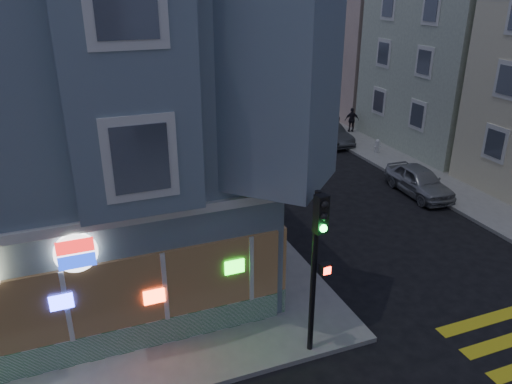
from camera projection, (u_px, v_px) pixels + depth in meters
sidewalk_ne at (442, 109)px, 38.49m from camera, size 24.00×42.00×0.15m
corner_building at (2, 95)px, 16.27m from camera, size 14.60×14.60×11.40m
row_house_b at (488, 51)px, 29.24m from camera, size 12.00×8.60×10.50m
row_house_c at (395, 47)px, 37.24m from camera, size 12.00×8.60×9.00m
row_house_d at (335, 26)px, 44.66m from camera, size 12.00×8.60×10.50m
utility_pole at (311, 51)px, 33.83m from camera, size 2.20×0.30×9.00m
street_tree_near at (278, 53)px, 39.37m from camera, size 3.00×3.00×5.30m
street_tree_far at (244, 42)px, 46.23m from camera, size 3.00×3.00×5.30m
pedestrian_a at (335, 124)px, 30.89m from camera, size 0.87×0.68×1.79m
pedestrian_b at (352, 120)px, 32.15m from camera, size 0.99×0.62×1.56m
parked_car_a at (419, 181)px, 23.14m from camera, size 1.78×4.00×1.34m
parked_car_b at (330, 134)px, 30.40m from camera, size 1.53×3.83×1.24m
parked_car_c at (266, 117)px, 34.17m from camera, size 2.15×4.28×1.19m
parked_car_d at (252, 100)px, 38.94m from camera, size 2.26×4.56×1.24m
traffic_signal at (318, 249)px, 12.09m from camera, size 0.55×0.52×4.60m
fire_hydrant at (377, 146)px, 28.36m from camera, size 0.46×0.26×0.79m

